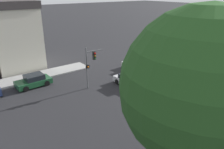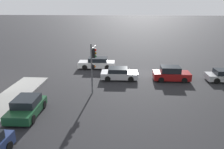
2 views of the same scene
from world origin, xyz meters
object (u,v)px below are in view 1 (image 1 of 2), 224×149
(street_tree, at_px, (201,88))
(traffic_signal, at_px, (91,62))
(parked_car_0, at_px, (34,81))
(crossing_car_0, at_px, (171,98))
(crossing_car_3, at_px, (138,66))
(crossing_car_1, at_px, (130,81))

(street_tree, bearing_deg, traffic_signal, -14.91)
(traffic_signal, xyz_separation_m, parked_car_0, (4.42, 5.11, -2.46))
(crossing_car_0, relative_size, parked_car_0, 1.01)
(crossing_car_3, relative_size, parked_car_0, 1.20)
(street_tree, relative_size, parked_car_0, 2.55)
(parked_car_0, bearing_deg, crossing_car_0, 123.45)
(traffic_signal, relative_size, parked_car_0, 1.19)
(crossing_car_0, relative_size, crossing_car_1, 0.97)
(parked_car_0, bearing_deg, traffic_signal, 137.05)
(street_tree, height_order, traffic_signal, street_tree)
(crossing_car_3, bearing_deg, crossing_car_1, 124.34)
(street_tree, height_order, crossing_car_3, street_tree)
(traffic_signal, xyz_separation_m, crossing_car_1, (-2.31, -3.85, -2.48))
(street_tree, height_order, crossing_car_0, street_tree)
(crossing_car_0, bearing_deg, crossing_car_3, 154.60)
(crossing_car_3, bearing_deg, crossing_car_0, 152.77)
(crossing_car_1, xyz_separation_m, parked_car_0, (6.73, 8.96, 0.02))
(traffic_signal, bearing_deg, crossing_car_0, 29.15)
(crossing_car_1, distance_m, crossing_car_3, 5.23)
(street_tree, xyz_separation_m, parked_car_0, (19.70, 1.04, -6.03))
(crossing_car_3, bearing_deg, traffic_signal, 93.60)
(crossing_car_3, bearing_deg, street_tree, 140.95)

